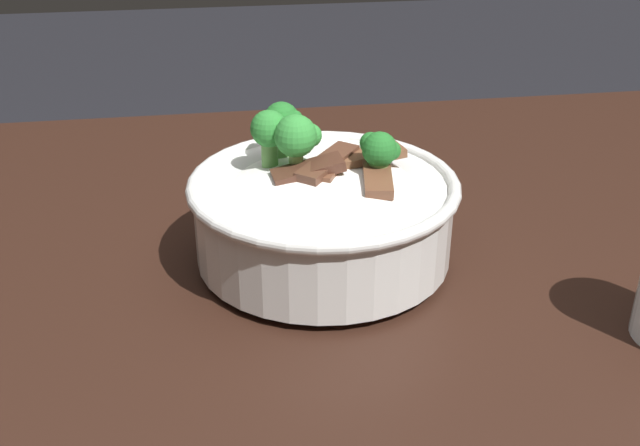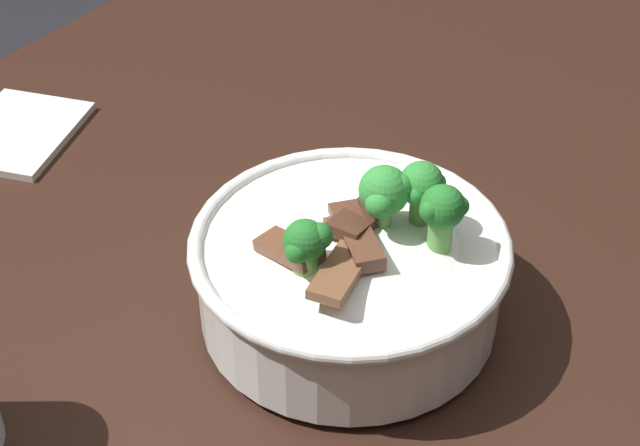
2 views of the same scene
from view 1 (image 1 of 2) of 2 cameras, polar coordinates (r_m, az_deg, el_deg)
The scene contains 2 objects.
dining_table at distance 0.74m, azimuth 3.03°, elevation -12.00°, with size 1.53×0.99×0.79m.
rice_bowl at distance 0.70m, azimuth 0.22°, elevation 1.13°, with size 0.25×0.25×0.14m.
Camera 1 is at (-0.12, -0.56, 1.16)m, focal length 42.98 mm.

